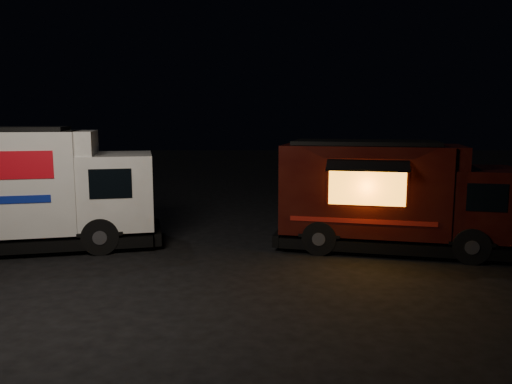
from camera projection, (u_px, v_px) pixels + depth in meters
name	position (u px, v px, depth m)	size (l,w,h in m)	color
ground	(229.00, 264.00, 11.10)	(80.00, 80.00, 0.00)	black
white_truck	(21.00, 188.00, 12.28)	(6.67, 2.27, 3.02)	white
red_truck	(395.00, 196.00, 12.23)	(5.76, 2.12, 2.68)	#39100A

